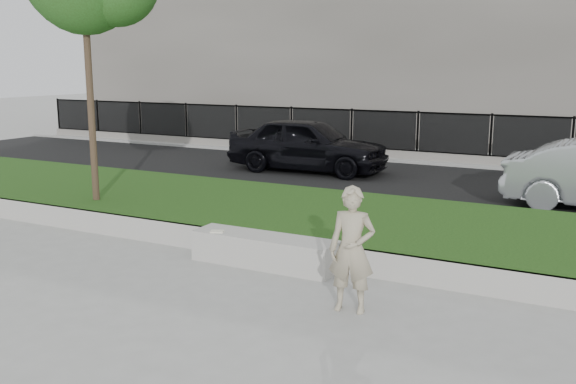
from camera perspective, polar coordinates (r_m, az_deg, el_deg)
The scene contains 11 objects.
ground at distance 9.43m, azimuth -6.43°, elevation -7.51°, with size 90.00×90.00×0.00m, color gray.
grass_bank at distance 11.87m, azimuth 1.69°, elevation -2.48°, with size 34.00×4.00×0.40m, color black.
grass_kerb at distance 10.20m, azimuth -3.17°, elevation -4.81°, with size 34.00×0.08×0.40m, color #A9A69E.
street at distance 16.92m, azimuth 9.91°, elevation 0.90°, with size 34.00×7.00×0.04m, color black.
far_pavement at distance 21.19m, azimuth 13.68°, elevation 2.94°, with size 34.00×3.00×0.12m, color gray.
iron_fence at distance 20.16m, azimuth 13.04°, elevation 3.94°, with size 32.00×0.30×1.50m.
building_facade at distance 27.89m, azimuth 17.84°, elevation 14.85°, with size 34.00×10.00×10.00m, color #5E5952.
stone_bench at distance 9.82m, azimuth -2.14°, elevation -5.22°, with size 2.30×0.58×0.47m, color #A9A69E.
man at distance 7.94m, azimuth 5.69°, elevation -5.13°, with size 0.58×0.38×1.58m, color tan.
book at distance 10.01m, azimuth -6.33°, elevation -3.51°, with size 0.20×0.15×0.02m, color silver.
car_dark at distance 18.06m, azimuth 1.78°, elevation 4.25°, with size 1.82×4.52×1.54m, color black.
Camera 1 is at (5.05, -7.36, 3.03)m, focal length 40.00 mm.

